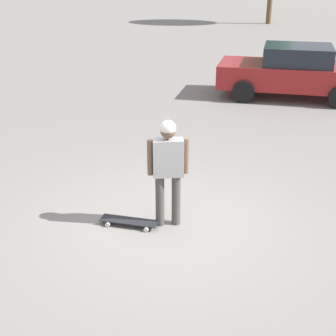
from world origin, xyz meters
The scene contains 4 objects.
ground_plane centered at (0.00, 0.00, 0.00)m, with size 220.00×220.00×0.00m, color gray.
person centered at (0.00, 0.00, 0.99)m, with size 0.59×0.23×1.64m.
skateboard centered at (0.58, -0.02, 0.07)m, with size 0.90×0.52×0.08m.
car_parked_near centered at (-4.47, -6.93, 0.77)m, with size 4.59×3.18×1.50m.
Camera 1 is at (0.72, 6.12, 3.61)m, focal length 50.00 mm.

